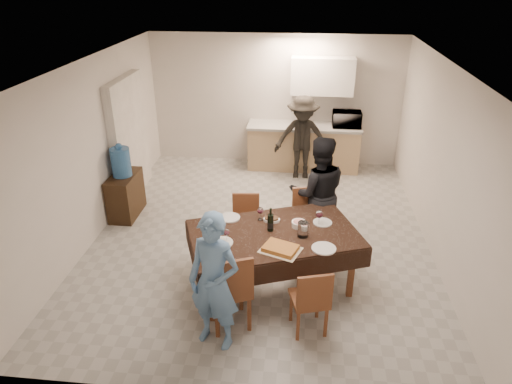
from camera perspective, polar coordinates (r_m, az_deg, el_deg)
floor at (r=7.12m, az=0.64°, el=-5.26°), size 5.00×6.00×0.02m
ceiling at (r=6.16m, az=0.77°, el=15.75°), size 5.00×6.00×0.02m
wall_back at (r=9.37m, az=2.45°, el=11.34°), size 5.00×0.02×2.60m
wall_front at (r=3.94m, az=-3.48°, el=-12.07°), size 5.00×0.02×2.60m
wall_left at (r=7.19m, az=-19.64°, el=5.00°), size 0.02×6.00×2.60m
wall_right at (r=6.79m, az=22.23°, el=3.32°), size 0.02×6.00×2.60m
stub_partition at (r=8.27m, az=-15.54°, el=6.47°), size 0.15×1.40×2.10m
kitchen_base_cabinet at (r=9.32m, az=5.92°, el=5.51°), size 2.20×0.60×0.86m
kitchen_worktop at (r=9.17m, az=6.05°, el=8.16°), size 2.24×0.64×0.05m
upper_cabinet at (r=9.06m, az=8.31°, el=14.14°), size 1.20×0.34×0.70m
dining_table at (r=5.66m, az=2.26°, el=-5.42°), size 2.32×1.83×0.80m
chair_near_left at (r=5.10m, az=-3.59°, el=-11.53°), size 0.59×0.61×0.54m
chair_near_right at (r=5.11m, az=6.72°, el=-12.78°), size 0.49×0.49×0.47m
chair_far_left at (r=6.39m, az=-1.39°, el=-3.86°), size 0.42×0.42×0.46m
chair_far_right at (r=6.30m, az=6.75°, el=-3.69°), size 0.52×0.52×0.53m
console at (r=7.80m, az=-15.98°, el=-0.38°), size 0.39×0.77×0.72m
water_jug at (r=7.56m, az=-16.53°, el=3.60°), size 0.31×0.31×0.46m
wine_bottle at (r=5.61m, az=1.82°, el=-3.45°), size 0.08×0.08×0.31m
water_pitcher at (r=5.54m, az=5.88°, el=-4.69°), size 0.13×0.13×0.20m
savoury_tart at (r=5.30m, az=3.08°, el=-7.04°), size 0.53×0.47×0.06m
salad_bowl at (r=5.77m, az=5.38°, el=-4.01°), size 0.18×0.18×0.07m
mushroom_dish at (r=5.88m, az=1.98°, el=-3.51°), size 0.19×0.19×0.03m
wine_glass_a at (r=5.44m, az=-3.71°, el=-5.39°), size 0.08×0.08×0.17m
wine_glass_b at (r=5.80m, az=7.89°, el=-3.20°), size 0.09×0.09×0.21m
wine_glass_c at (r=5.87m, az=0.54°, el=-2.71°), size 0.08×0.08×0.18m
plate_near_left at (r=5.45m, az=-4.29°, el=-6.32°), size 0.27×0.27×0.02m
plate_near_right at (r=5.39m, az=8.48°, el=-6.99°), size 0.29×0.29×0.02m
plate_far_left at (r=5.95m, az=-3.30°, el=-3.21°), size 0.27×0.27×0.02m
plate_far_right at (r=5.90m, az=8.31°, el=-3.79°), size 0.24×0.24×0.01m
microwave at (r=9.16m, az=11.30°, el=8.93°), size 0.55×0.37×0.30m
person_near at (r=4.84m, az=-5.24°, el=-11.20°), size 0.67×0.54×1.59m
person_far at (r=6.53m, az=7.73°, el=-0.14°), size 0.90×0.74×1.69m
person_kitchen at (r=8.77m, az=5.79°, el=6.77°), size 1.04×0.60×1.61m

